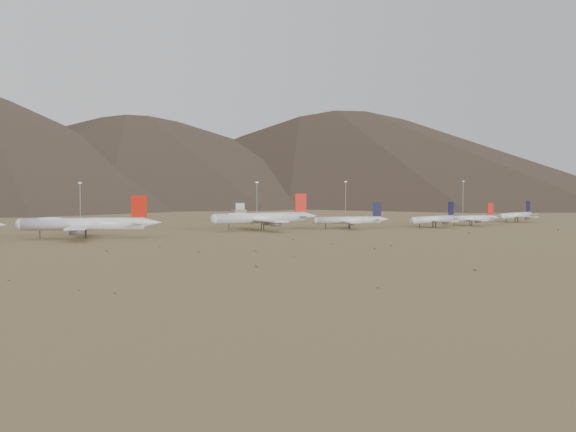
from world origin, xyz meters
name	(u,v)px	position (x,y,z in m)	size (l,w,h in m)	color
ground	(272,236)	(0.00, 0.00, 0.00)	(3000.00, 3000.00, 0.00)	olive
mountain_ridge	(28,95)	(0.00, 900.00, 150.00)	(4400.00, 1000.00, 300.00)	brown
widebody_centre	(84,224)	(-86.89, 22.05, 6.95)	(65.81, 52.18, 20.14)	silver
widebody_east	(261,218)	(11.72, 40.16, 6.73)	(65.75, 50.75, 19.53)	silver
narrowbody_a	(350,220)	(61.59, 30.61, 4.76)	(43.89, 32.21, 14.68)	silver
narrowbody_b	(435,219)	(111.18, 19.77, 4.65)	(42.01, 31.22, 14.33)	silver
narrowbody_c	(471,218)	(140.18, 23.68, 4.27)	(39.85, 28.43, 13.15)	silver
narrowbody_d	(517,215)	(188.89, 40.17, 4.34)	(38.80, 28.98, 13.37)	silver
control_tower	(238,213)	(30.00, 120.00, 5.32)	(8.00, 8.00, 12.00)	gray
mast_west	(80,201)	(-67.84, 132.82, 14.20)	(2.00, 0.60, 25.70)	gray
mast_centre	(257,200)	(39.35, 111.73, 14.20)	(2.00, 0.60, 25.70)	gray
mast_east	(346,197)	(119.08, 138.44, 14.20)	(2.00, 0.60, 25.70)	gray
mast_far_east	(463,196)	(214.05, 128.30, 14.20)	(2.00, 0.60, 25.70)	gray
desert_scrub	(335,251)	(-10.54, -84.89, 0.34)	(435.26, 165.24, 0.93)	brown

